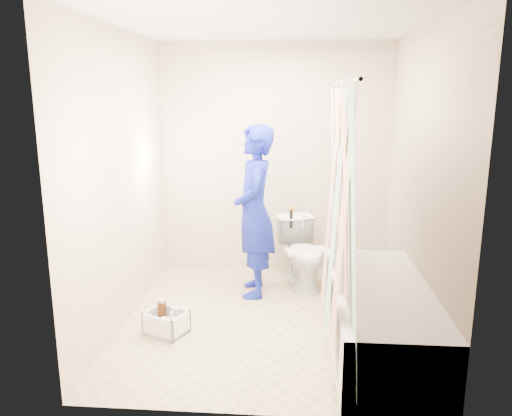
# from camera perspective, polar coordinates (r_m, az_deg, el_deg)

# --- Properties ---
(floor) EXTENTS (2.60, 2.60, 0.00)m
(floor) POSITION_cam_1_polar(r_m,az_deg,el_deg) (4.36, 1.39, -12.63)
(floor) COLOR tan
(floor) RESTS_ON ground
(ceiling) EXTENTS (2.40, 2.60, 0.02)m
(ceiling) POSITION_cam_1_polar(r_m,az_deg,el_deg) (3.97, 1.59, 20.45)
(ceiling) COLOR silver
(ceiling) RESTS_ON wall_back
(wall_back) EXTENTS (2.40, 0.02, 2.40)m
(wall_back) POSITION_cam_1_polar(r_m,az_deg,el_deg) (5.28, 2.24, 5.50)
(wall_back) COLOR beige
(wall_back) RESTS_ON ground
(wall_front) EXTENTS (2.40, 0.02, 2.40)m
(wall_front) POSITION_cam_1_polar(r_m,az_deg,el_deg) (2.72, 0.02, -1.52)
(wall_front) COLOR beige
(wall_front) RESTS_ON ground
(wall_left) EXTENTS (0.02, 2.60, 2.40)m
(wall_left) POSITION_cam_1_polar(r_m,az_deg,el_deg) (4.23, -15.01, 3.22)
(wall_left) COLOR beige
(wall_left) RESTS_ON ground
(wall_right) EXTENTS (0.02, 2.60, 2.40)m
(wall_right) POSITION_cam_1_polar(r_m,az_deg,el_deg) (4.11, 18.47, 2.73)
(wall_right) COLOR beige
(wall_right) RESTS_ON ground
(bathtub) EXTENTS (0.70, 1.75, 0.50)m
(bathtub) POSITION_cam_1_polar(r_m,az_deg,el_deg) (3.91, 13.88, -11.83)
(bathtub) COLOR white
(bathtub) RESTS_ON ground
(curtain_rod) EXTENTS (0.02, 1.90, 0.02)m
(curtain_rod) POSITION_cam_1_polar(r_m,az_deg,el_deg) (3.52, 9.92, 13.89)
(curtain_rod) COLOR silver
(curtain_rod) RESTS_ON wall_back
(shower_curtain) EXTENTS (0.06, 1.75, 1.80)m
(shower_curtain) POSITION_cam_1_polar(r_m,az_deg,el_deg) (3.62, 9.35, -0.99)
(shower_curtain) COLOR silver
(shower_curtain) RESTS_ON curtain_rod
(toilet) EXTENTS (0.56, 0.75, 0.68)m
(toilet) POSITION_cam_1_polar(r_m,az_deg,el_deg) (4.98, 5.39, -5.15)
(toilet) COLOR white
(toilet) RESTS_ON ground
(tank_lid) EXTENTS (0.45, 0.30, 0.03)m
(tank_lid) POSITION_cam_1_polar(r_m,az_deg,el_deg) (4.87, 5.81, -4.87)
(tank_lid) COLOR white
(tank_lid) RESTS_ON toilet
(tank_internals) EXTENTS (0.16, 0.08, 0.22)m
(tank_internals) POSITION_cam_1_polar(r_m,az_deg,el_deg) (5.05, 4.40, -1.01)
(tank_internals) COLOR black
(tank_internals) RESTS_ON toilet
(plumber) EXTENTS (0.46, 0.63, 1.61)m
(plumber) POSITION_cam_1_polar(r_m,az_deg,el_deg) (4.65, -0.18, -0.43)
(plumber) COLOR #0F1996
(plumber) RESTS_ON ground
(cleaning_caddy) EXTENTS (0.38, 0.35, 0.24)m
(cleaning_caddy) POSITION_cam_1_polar(r_m,az_deg,el_deg) (4.15, -10.11, -12.88)
(cleaning_caddy) COLOR white
(cleaning_caddy) RESTS_ON ground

